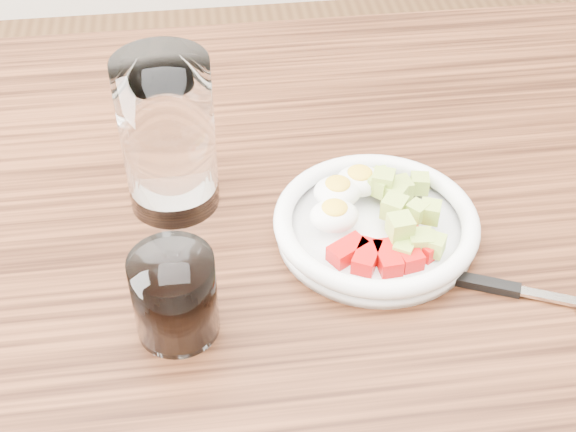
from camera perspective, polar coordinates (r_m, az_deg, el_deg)
name	(u,v)px	position (r m, az deg, el deg)	size (l,w,h in m)	color
dining_table	(299,313)	(0.85, 0.76, -6.92)	(1.50, 0.90, 0.77)	brown
bowl	(375,221)	(0.78, 6.17, -0.37)	(0.20, 0.20, 0.05)	white
fork	(498,287)	(0.76, 14.71, -4.88)	(0.18, 0.09, 0.01)	black
water_glass	(168,136)	(0.79, -8.54, 5.68)	(0.09, 0.09, 0.16)	white
coffee_glass	(175,296)	(0.69, -8.05, -5.65)	(0.07, 0.07, 0.08)	white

